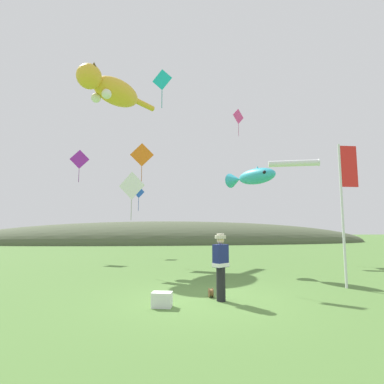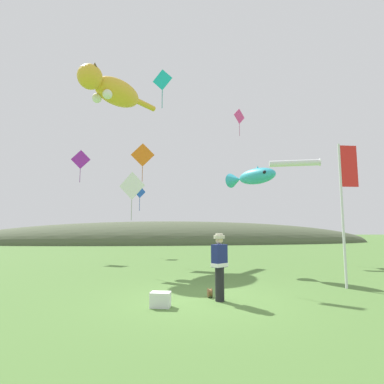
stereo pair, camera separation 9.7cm
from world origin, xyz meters
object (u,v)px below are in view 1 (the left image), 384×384
(festival_banner_pole, at_px, (345,192))
(kite_diamond_violet, at_px, (80,159))
(kite_tube_streamer, at_px, (294,163))
(kite_diamond_teal, at_px, (162,80))
(kite_spool, at_px, (211,293))
(kite_diamond_orange, at_px, (142,155))
(kite_diamond_blue, at_px, (139,192))
(kite_diamond_pink, at_px, (238,117))
(picnic_cooler, at_px, (162,300))
(festival_attendant, at_px, (221,264))
(kite_giant_cat, at_px, (111,90))
(kite_fish_windsock, at_px, (251,177))
(kite_diamond_white, at_px, (132,186))

(festival_banner_pole, relative_size, kite_diamond_violet, 2.16)
(kite_tube_streamer, distance_m, kite_diamond_teal, 8.83)
(kite_spool, bearing_deg, kite_diamond_violet, 120.11)
(festival_banner_pole, bearing_deg, kite_diamond_orange, 131.07)
(festival_banner_pole, relative_size, kite_diamond_blue, 2.63)
(kite_diamond_pink, bearing_deg, picnic_cooler, -113.42)
(kite_diamond_teal, height_order, kite_diamond_pink, kite_diamond_pink)
(festival_attendant, relative_size, kite_spool, 6.99)
(kite_spool, bearing_deg, kite_diamond_pink, 70.70)
(kite_spool, relative_size, kite_diamond_teal, 0.13)
(festival_banner_pole, height_order, kite_diamond_pink, kite_diamond_pink)
(kite_tube_streamer, distance_m, kite_diamond_blue, 10.49)
(kite_giant_cat, xyz_separation_m, kite_diamond_violet, (-2.16, 1.60, -4.20))
(kite_spool, height_order, kite_diamond_orange, kite_diamond_orange)
(festival_banner_pole, height_order, kite_giant_cat, kite_giant_cat)
(festival_attendant, relative_size, kite_fish_windsock, 0.68)
(kite_diamond_orange, bearing_deg, festival_banner_pole, -48.93)
(festival_attendant, distance_m, kite_fish_windsock, 6.21)
(festival_attendant, relative_size, kite_diamond_blue, 0.99)
(kite_spool, relative_size, picnic_cooler, 0.46)
(kite_diamond_blue, xyz_separation_m, kite_diamond_orange, (0.39, -3.68, 1.79))
(kite_fish_windsock, xyz_separation_m, kite_tube_streamer, (3.74, 3.60, 1.48))
(picnic_cooler, relative_size, kite_giant_cat, 0.11)
(kite_giant_cat, bearing_deg, picnic_cooler, -73.58)
(kite_diamond_orange, bearing_deg, kite_giant_cat, 154.00)
(kite_diamond_violet, xyz_separation_m, kite_diamond_blue, (3.84, 1.06, -2.01))
(festival_banner_pole, xyz_separation_m, kite_diamond_white, (-7.36, 3.97, 0.63))
(festival_banner_pole, distance_m, kite_diamond_orange, 11.37)
(picnic_cooler, bearing_deg, kite_diamond_white, 103.04)
(festival_banner_pole, height_order, kite_fish_windsock, festival_banner_pole)
(festival_attendant, relative_size, festival_banner_pole, 0.38)
(kite_diamond_violet, bearing_deg, kite_diamond_blue, 15.43)
(festival_attendant, relative_size, kite_diamond_white, 0.83)
(picnic_cooler, bearing_deg, kite_tube_streamer, 48.71)
(kite_diamond_orange, bearing_deg, kite_fish_windsock, -42.64)
(festival_attendant, bearing_deg, kite_tube_streamer, 53.59)
(festival_attendant, xyz_separation_m, picnic_cooler, (-1.56, -0.44, -0.77))
(kite_fish_windsock, height_order, kite_diamond_white, kite_fish_windsock)
(kite_diamond_blue, relative_size, kite_diamond_pink, 0.88)
(kite_spool, distance_m, kite_tube_streamer, 11.54)
(festival_banner_pole, xyz_separation_m, kite_diamond_orange, (-7.20, 8.26, 3.06))
(kite_fish_windsock, xyz_separation_m, kite_diamond_white, (-5.28, 0.43, -0.43))
(kite_tube_streamer, xyz_separation_m, kite_diamond_violet, (-13.09, 3.73, 0.74))
(picnic_cooler, distance_m, kite_tube_streamer, 12.90)
(festival_banner_pole, height_order, kite_diamond_white, festival_banner_pole)
(kite_tube_streamer, height_order, kite_diamond_violet, kite_diamond_violet)
(kite_tube_streamer, height_order, kite_diamond_orange, kite_diamond_orange)
(festival_attendant, height_order, kite_giant_cat, kite_giant_cat)
(festival_attendant, xyz_separation_m, kite_giant_cat, (-4.78, 10.47, 9.61))
(kite_diamond_violet, distance_m, kite_diamond_pink, 11.44)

